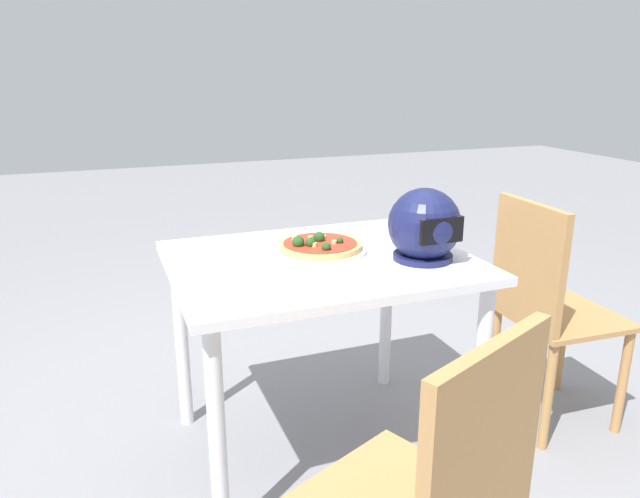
% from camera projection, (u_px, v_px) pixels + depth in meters
% --- Properties ---
extents(ground_plane, '(14.00, 14.00, 0.00)m').
position_uv_depth(ground_plane, '(320.00, 446.00, 2.22)').
color(ground_plane, gray).
extents(dining_table, '(1.00, 0.80, 0.74)m').
position_uv_depth(dining_table, '(320.00, 285.00, 2.03)').
color(dining_table, white).
rests_on(dining_table, ground).
extents(pizza_plate, '(0.33, 0.33, 0.01)m').
position_uv_depth(pizza_plate, '(320.00, 250.00, 2.07)').
color(pizza_plate, white).
rests_on(pizza_plate, dining_table).
extents(pizza, '(0.29, 0.29, 0.06)m').
position_uv_depth(pizza, '(319.00, 245.00, 2.06)').
color(pizza, tan).
rests_on(pizza, pizza_plate).
extents(motorcycle_helmet, '(0.24, 0.24, 0.24)m').
position_uv_depth(motorcycle_helmet, '(424.00, 226.00, 1.95)').
color(motorcycle_helmet, '#191E4C').
rests_on(motorcycle_helmet, dining_table).
extents(chair_side, '(0.42, 0.42, 0.90)m').
position_uv_depth(chair_side, '(545.00, 303.00, 2.24)').
color(chair_side, '#B7844C').
rests_on(chair_side, ground).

